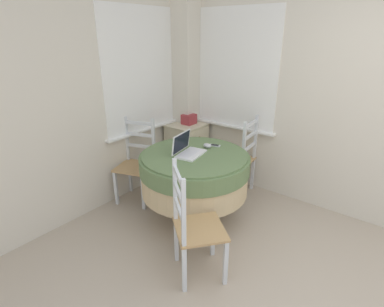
% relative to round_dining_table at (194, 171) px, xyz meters
% --- Properties ---
extents(corner_room_shell, '(4.13, 4.65, 2.55)m').
position_rel_round_dining_table_xyz_m(corner_room_shell, '(0.27, -0.02, 0.70)').
color(corner_room_shell, beige).
rests_on(corner_room_shell, ground_plane).
extents(round_dining_table, '(1.13, 1.13, 0.76)m').
position_rel_round_dining_table_xyz_m(round_dining_table, '(0.00, 0.00, 0.00)').
color(round_dining_table, '#4C3D2D').
rests_on(round_dining_table, ground_plane).
extents(laptop, '(0.36, 0.28, 0.22)m').
position_rel_round_dining_table_xyz_m(laptop, '(-0.04, 0.05, 0.23)').
color(laptop, white).
rests_on(laptop, round_dining_table).
extents(computer_mouse, '(0.06, 0.10, 0.05)m').
position_rel_round_dining_table_xyz_m(computer_mouse, '(0.23, 0.00, 0.21)').
color(computer_mouse, silver).
rests_on(computer_mouse, round_dining_table).
extents(cell_phone, '(0.08, 0.13, 0.01)m').
position_rel_round_dining_table_xyz_m(cell_phone, '(0.32, -0.03, 0.19)').
color(cell_phone, '#B2B7BC').
rests_on(cell_phone, round_dining_table).
extents(dining_chair_near_back_window, '(0.50, 0.52, 1.00)m').
position_rel_round_dining_table_xyz_m(dining_chair_near_back_window, '(-0.08, 0.81, -0.12)').
color(dining_chair_near_back_window, tan).
rests_on(dining_chair_near_back_window, ground_plane).
extents(dining_chair_near_right_window, '(0.44, 0.42, 1.00)m').
position_rel_round_dining_table_xyz_m(dining_chair_near_right_window, '(0.81, -0.08, -0.12)').
color(dining_chair_near_right_window, tan).
rests_on(dining_chair_near_right_window, ground_plane).
extents(dining_chair_camera_near, '(0.56, 0.56, 1.00)m').
position_rel_round_dining_table_xyz_m(dining_chair_camera_near, '(-0.64, -0.50, -0.12)').
color(dining_chair_camera_near, tan).
rests_on(dining_chair_camera_near, ground_plane).
extents(corner_cabinet, '(0.49, 0.46, 0.75)m').
position_rel_round_dining_table_xyz_m(corner_cabinet, '(0.82, 0.77, -0.20)').
color(corner_cabinet, beige).
rests_on(corner_cabinet, ground_plane).
extents(storage_box, '(0.17, 0.15, 0.13)m').
position_rel_round_dining_table_xyz_m(storage_box, '(0.85, 0.75, 0.24)').
color(storage_box, '#9E3338').
rests_on(storage_box, corner_cabinet).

